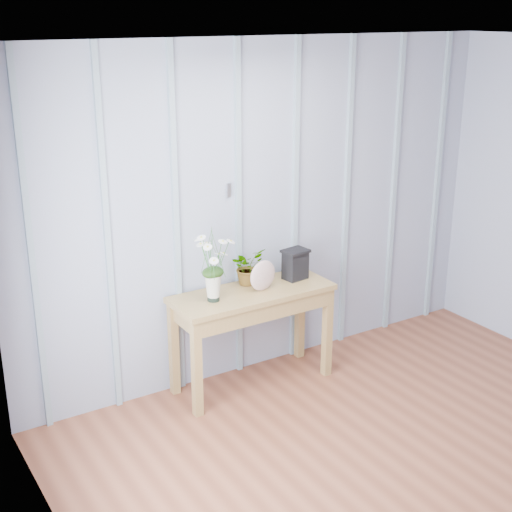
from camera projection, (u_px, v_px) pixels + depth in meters
room_shell at (395, 138)px, 4.00m from camera, size 4.00×4.50×2.50m
sideboard at (252, 305)px, 5.17m from camera, size 1.20×0.45×0.75m
daisy_vase at (213, 255)px, 4.85m from camera, size 0.38×0.29×0.54m
spider_plant at (247, 266)px, 5.22m from camera, size 0.28×0.26×0.27m
felt_disc_vessel at (263, 276)px, 5.11m from camera, size 0.23×0.09×0.23m
carved_box at (295, 264)px, 5.32m from camera, size 0.21×0.17×0.23m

